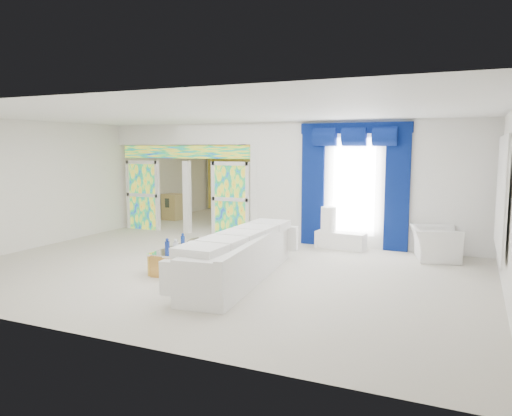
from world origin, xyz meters
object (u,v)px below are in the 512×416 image
at_px(white_sofa, 241,258).
at_px(coffee_table, 187,257).
at_px(grand_piano, 258,205).
at_px(armchair, 435,243).
at_px(console_table, 341,240).

height_order(white_sofa, coffee_table, white_sofa).
bearing_deg(coffee_table, white_sofa, -12.53).
xyz_separation_m(coffee_table, grand_piano, (-1.24, 6.37, 0.31)).
bearing_deg(white_sofa, armchair, 38.10).
bearing_deg(console_table, white_sofa, -106.63).
xyz_separation_m(white_sofa, console_table, (0.99, 3.32, -0.17)).
relative_size(white_sofa, coffee_table, 2.13).
relative_size(console_table, armchair, 1.10).
distance_m(white_sofa, console_table, 3.47).
relative_size(console_table, grand_piano, 0.58).
relative_size(white_sofa, armchair, 3.61).
bearing_deg(armchair, coffee_table, 108.28).
height_order(white_sofa, console_table, white_sofa).
relative_size(coffee_table, grand_piano, 0.90).
height_order(coffee_table, grand_piano, grand_piano).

